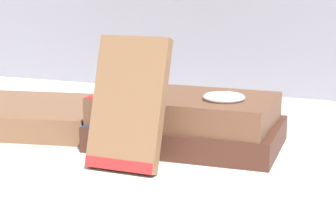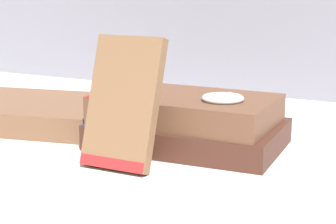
{
  "view_description": "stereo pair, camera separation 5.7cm",
  "coord_description": "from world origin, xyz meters",
  "px_view_note": "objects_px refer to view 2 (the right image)",
  "views": [
    {
      "loc": [
        0.29,
        -0.63,
        0.2
      ],
      "look_at": [
        0.04,
        -0.01,
        0.05
      ],
      "focal_mm": 60.0,
      "sensor_mm": 36.0,
      "label": 1
    },
    {
      "loc": [
        0.35,
        -0.61,
        0.2
      ],
      "look_at": [
        0.04,
        -0.01,
        0.05
      ],
      "focal_mm": 60.0,
      "sensor_mm": 36.0,
      "label": 2
    }
  ],
  "objects_px": {
    "book_flat_bottom": "(185,133)",
    "book_flat_top": "(182,108)",
    "reading_glasses": "(173,110)",
    "book_leaning_front": "(123,107)",
    "pocket_watch": "(223,98)",
    "book_side_left": "(24,111)"
  },
  "relations": [
    {
      "from": "book_flat_bottom",
      "to": "book_flat_top",
      "type": "xyz_separation_m",
      "value": [
        -0.0,
        -0.0,
        0.03
      ]
    },
    {
      "from": "book_flat_bottom",
      "to": "reading_glasses",
      "type": "relative_size",
      "value": 1.99
    },
    {
      "from": "book_leaning_front",
      "to": "pocket_watch",
      "type": "bearing_deg",
      "value": 48.56
    },
    {
      "from": "pocket_watch",
      "to": "reading_glasses",
      "type": "distance_m",
      "value": 0.24
    },
    {
      "from": "book_leaning_front",
      "to": "pocket_watch",
      "type": "xyz_separation_m",
      "value": [
        0.08,
        0.09,
        0.0
      ]
    },
    {
      "from": "book_flat_top",
      "to": "book_side_left",
      "type": "distance_m",
      "value": 0.26
    },
    {
      "from": "book_side_left",
      "to": "pocket_watch",
      "type": "relative_size",
      "value": 5.36
    },
    {
      "from": "pocket_watch",
      "to": "book_leaning_front",
      "type": "bearing_deg",
      "value": -131.44
    },
    {
      "from": "book_side_left",
      "to": "reading_glasses",
      "type": "bearing_deg",
      "value": 33.0
    },
    {
      "from": "book_flat_top",
      "to": "book_leaning_front",
      "type": "relative_size",
      "value": 1.51
    },
    {
      "from": "book_side_left",
      "to": "pocket_watch",
      "type": "height_order",
      "value": "pocket_watch"
    },
    {
      "from": "book_flat_top",
      "to": "book_flat_bottom",
      "type": "bearing_deg",
      "value": 51.41
    },
    {
      "from": "book_flat_bottom",
      "to": "book_flat_top",
      "type": "height_order",
      "value": "book_flat_top"
    },
    {
      "from": "book_flat_top",
      "to": "reading_glasses",
      "type": "height_order",
      "value": "book_flat_top"
    },
    {
      "from": "book_flat_bottom",
      "to": "book_side_left",
      "type": "xyz_separation_m",
      "value": [
        -0.26,
        0.0,
        0.0
      ]
    },
    {
      "from": "book_flat_bottom",
      "to": "pocket_watch",
      "type": "relative_size",
      "value": 4.41
    },
    {
      "from": "book_flat_top",
      "to": "book_leaning_front",
      "type": "distance_m",
      "value": 0.11
    },
    {
      "from": "book_flat_bottom",
      "to": "book_leaning_front",
      "type": "xyz_separation_m",
      "value": [
        -0.03,
        -0.1,
        0.05
      ]
    },
    {
      "from": "pocket_watch",
      "to": "book_flat_bottom",
      "type": "bearing_deg",
      "value": 167.24
    },
    {
      "from": "book_side_left",
      "to": "pocket_watch",
      "type": "xyz_separation_m",
      "value": [
        0.32,
        -0.01,
        0.05
      ]
    },
    {
      "from": "book_side_left",
      "to": "book_leaning_front",
      "type": "bearing_deg",
      "value": -35.88
    },
    {
      "from": "book_flat_bottom",
      "to": "book_side_left",
      "type": "height_order",
      "value": "book_side_left"
    }
  ]
}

